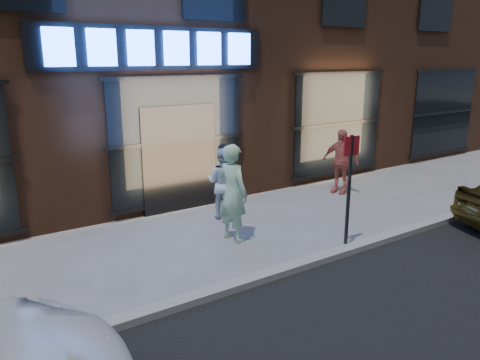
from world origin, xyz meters
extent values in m
plane|color=slate|center=(0.00, 0.00, 0.00)|extent=(90.00, 90.00, 0.00)
cube|color=gray|center=(0.00, 0.00, 0.06)|extent=(60.00, 0.25, 0.12)
cube|color=black|center=(-0.40, 3.95, 3.60)|extent=(5.20, 0.06, 0.90)
cube|color=black|center=(0.00, 3.92, 1.20)|extent=(1.80, 0.10, 2.40)
cube|color=#FFBF72|center=(0.00, 3.98, 1.60)|extent=(3.00, 0.04, 2.60)
cube|color=black|center=(0.00, 3.94, 1.60)|extent=(3.20, 0.06, 2.80)
cube|color=#FFBF72|center=(5.00, 3.98, 1.60)|extent=(3.00, 0.04, 2.60)
cube|color=black|center=(5.00, 3.94, 1.60)|extent=(3.20, 0.06, 2.80)
cube|color=#FFBF72|center=(10.00, 3.98, 1.60)|extent=(3.00, 0.04, 2.60)
cube|color=black|center=(10.00, 3.94, 1.60)|extent=(3.20, 0.06, 2.80)
cube|color=black|center=(9.00, 3.94, 5.00)|extent=(1.60, 0.06, 1.60)
cube|color=#2659FF|center=(-2.40, 3.88, 3.60)|extent=(0.55, 0.12, 0.70)
cube|color=#2659FF|center=(-1.60, 3.88, 3.60)|extent=(0.55, 0.12, 0.70)
cube|color=#2659FF|center=(-0.80, 3.88, 3.60)|extent=(0.55, 0.12, 0.70)
cube|color=#2659FF|center=(0.00, 3.88, 3.60)|extent=(0.55, 0.12, 0.70)
cube|color=#2659FF|center=(0.80, 3.88, 3.60)|extent=(0.55, 0.12, 0.70)
cube|color=#2659FF|center=(1.60, 3.88, 3.60)|extent=(0.55, 0.12, 0.70)
imported|color=#A7DCB8|center=(-0.01, 1.70, 0.94)|extent=(0.58, 0.76, 1.88)
imported|color=silver|center=(0.52, 2.88, 0.79)|extent=(0.91, 0.97, 1.59)
imported|color=#CD6554|center=(4.06, 2.88, 0.83)|extent=(0.71, 1.05, 1.66)
cylinder|color=#262628|center=(1.43, 0.13, 1.06)|extent=(0.07, 0.07, 2.12)
cube|color=maroon|center=(1.43, 0.13, 1.93)|extent=(0.34, 0.05, 0.34)
camera|label=1|loc=(-4.62, -5.39, 3.43)|focal=35.00mm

